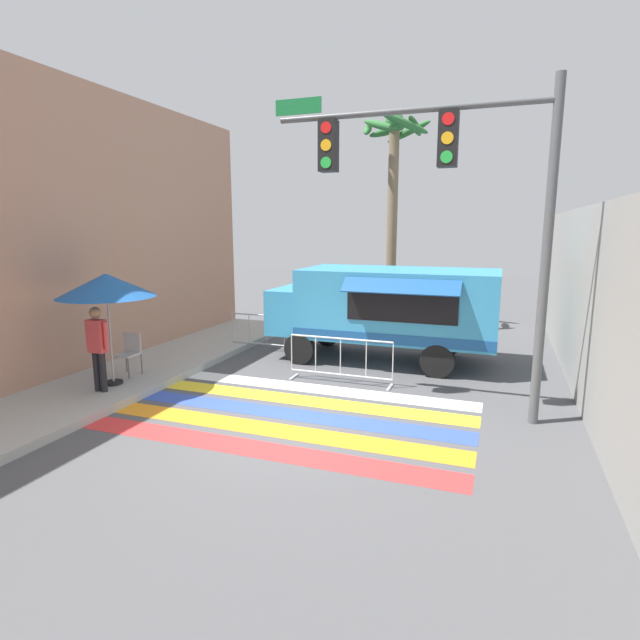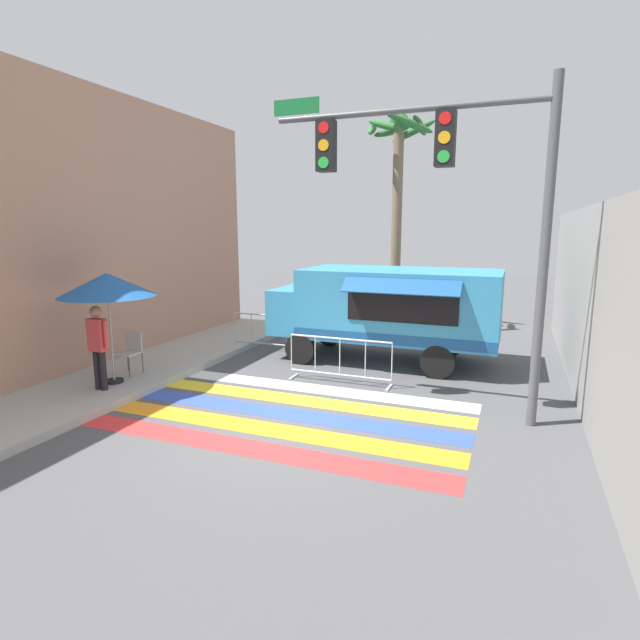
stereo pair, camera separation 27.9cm
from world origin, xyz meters
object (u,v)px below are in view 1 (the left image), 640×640
Objects in this scene: food_truck at (382,305)px; barricade_side at (267,333)px; traffic_signal_pole at (448,181)px; palm_tree at (393,179)px; barricade_front at (340,360)px; vendor_person at (98,344)px; folding_chair at (129,350)px; patio_umbrella at (106,286)px.

food_truck is 2.59× the size of barricade_side.
palm_tree reaches higher than traffic_signal_pole.
traffic_signal_pole reaches higher than barricade_front.
food_truck is at bearing 2.34° from barricade_side.
vendor_person is at bearing -133.08° from food_truck.
food_truck is 6.14× the size of folding_chair.
palm_tree is (2.51, 4.23, 4.39)m from barricade_side.
traffic_signal_pole is 2.45× the size of barricade_front.
patio_umbrella is at bearing -170.15° from traffic_signal_pole.
food_truck is at bearing 119.49° from traffic_signal_pole.
palm_tree reaches higher than barricade_side.
traffic_signal_pole is at bearing 15.95° from vendor_person.
patio_umbrella is at bearing -108.81° from barricade_side.
traffic_signal_pole is 3.38× the size of vendor_person.
barricade_front is (-0.38, -2.19, -0.91)m from food_truck.
food_truck reaches higher than vendor_person.
barricade_front is at bearing -87.52° from palm_tree.
traffic_signal_pole reaches higher than barricade_side.
food_truck is at bearing 48.95° from vendor_person.
traffic_signal_pole reaches higher than patio_umbrella.
barricade_side is at bearing 71.19° from patio_umbrella.
food_truck is 0.98× the size of traffic_signal_pole.
barricade_front is 1.08× the size of barricade_side.
folding_chair reaches higher than barricade_front.
traffic_signal_pole is 7.20m from vendor_person.
folding_chair is 0.39× the size of barricade_front.
patio_umbrella reaches higher than food_truck.
barricade_front is at bearing 154.59° from traffic_signal_pole.
food_truck is 6.61m from vendor_person.
palm_tree is (4.12, 7.77, 4.18)m from folding_chair.
barricade_front is 7.67m from palm_tree.
folding_chair is at bearing -161.41° from barricade_front.
barricade_front is 3.46m from barricade_side.
traffic_signal_pole is 6.92m from barricade_side.
barricade_front is at bearing 27.22° from patio_umbrella.
traffic_signal_pole reaches higher than vendor_person.
patio_umbrella is 4.79m from barricade_side.
vendor_person is at bearing -166.08° from traffic_signal_pole.
vendor_person is 0.72× the size of barricade_front.
barricade_front is at bearing -36.55° from barricade_side.
food_truck is 2.44× the size of patio_umbrella.
palm_tree is at bearing 59.29° from barricade_side.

